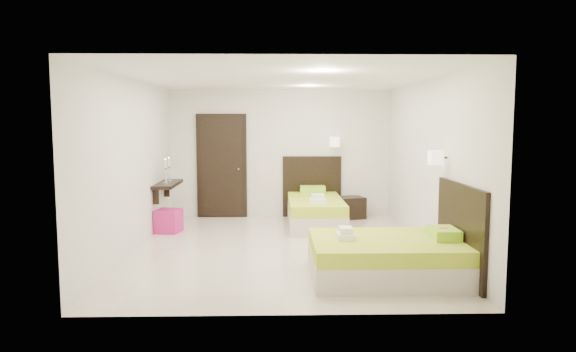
{
  "coord_description": "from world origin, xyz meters",
  "views": [
    {
      "loc": [
        -0.09,
        -7.77,
        1.95
      ],
      "look_at": [
        0.1,
        0.3,
        1.1
      ],
      "focal_mm": 32.0,
      "sensor_mm": 36.0,
      "label": 1
    }
  ],
  "objects_px": {
    "bed_single": "(315,209)",
    "bed_double": "(392,255)",
    "nightstand": "(351,207)",
    "ottoman": "(168,221)"
  },
  "relations": [
    {
      "from": "bed_single",
      "to": "nightstand",
      "type": "xyz_separation_m",
      "value": [
        0.78,
        0.69,
        -0.08
      ]
    },
    {
      "from": "bed_double",
      "to": "ottoman",
      "type": "relative_size",
      "value": 4.65
    },
    {
      "from": "ottoman",
      "to": "bed_single",
      "type": "bearing_deg",
      "value": 12.48
    },
    {
      "from": "bed_single",
      "to": "nightstand",
      "type": "distance_m",
      "value": 1.04
    },
    {
      "from": "bed_single",
      "to": "bed_double",
      "type": "xyz_separation_m",
      "value": [
        0.72,
        -3.33,
        -0.02
      ]
    },
    {
      "from": "bed_double",
      "to": "ottoman",
      "type": "distance_m",
      "value": 4.35
    },
    {
      "from": "bed_single",
      "to": "bed_double",
      "type": "distance_m",
      "value": 3.4
    },
    {
      "from": "ottoman",
      "to": "bed_double",
      "type": "bearing_deg",
      "value": -39.06
    },
    {
      "from": "bed_single",
      "to": "ottoman",
      "type": "distance_m",
      "value": 2.72
    },
    {
      "from": "bed_double",
      "to": "nightstand",
      "type": "bearing_deg",
      "value": 89.05
    }
  ]
}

